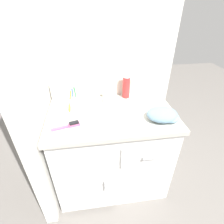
# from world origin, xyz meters

# --- Properties ---
(ground_plane) EXTENTS (6.00, 6.00, 0.00)m
(ground_plane) POSITION_xyz_m (0.00, 0.00, 0.00)
(ground_plane) COLOR slate
(wall_back) EXTENTS (1.06, 0.08, 2.20)m
(wall_back) POSITION_xyz_m (0.00, 0.33, 1.10)
(wall_back) COLOR silver
(wall_back) RESTS_ON ground_plane
(wall_left) EXTENTS (0.08, 0.63, 2.20)m
(wall_left) POSITION_xyz_m (-0.49, 0.00, 1.10)
(wall_left) COLOR silver
(wall_left) RESTS_ON ground_plane
(vanity) EXTENTS (0.88, 0.57, 0.73)m
(vanity) POSITION_xyz_m (-0.00, -0.00, 0.38)
(vanity) COLOR white
(vanity) RESTS_ON ground_plane
(backsplash) EXTENTS (0.88, 0.02, 0.12)m
(backsplash) POSITION_xyz_m (0.00, 0.27, 0.80)
(backsplash) COLOR beige
(backsplash) RESTS_ON vanity
(sink_faucet) EXTENTS (0.09, 0.09, 0.14)m
(sink_faucet) POSITION_xyz_m (0.00, 0.16, 0.78)
(sink_faucet) COLOR silver
(sink_faucet) RESTS_ON vanity
(toothbrush_cup) EXTENTS (0.08, 0.08, 0.19)m
(toothbrush_cup) POSITION_xyz_m (-0.25, 0.07, 0.79)
(toothbrush_cup) COLOR white
(toothbrush_cup) RESTS_ON vanity
(shaving_cream_can) EXTENTS (0.06, 0.06, 0.19)m
(shaving_cream_can) POSITION_xyz_m (0.15, 0.20, 0.83)
(shaving_cream_can) COLOR red
(shaving_cream_can) RESTS_ON vanity
(hairbrush) EXTENTS (0.18, 0.07, 0.03)m
(hairbrush) POSITION_xyz_m (-0.28, -0.12, 0.74)
(hairbrush) COLOR #C1517F
(hairbrush) RESTS_ON vanity
(hand_towel) EXTENTS (0.21, 0.17, 0.08)m
(hand_towel) POSITION_xyz_m (0.32, -0.13, 0.77)
(hand_towel) COLOR #6B8EA8
(hand_towel) RESTS_ON vanity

